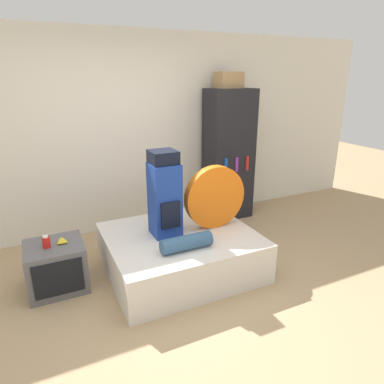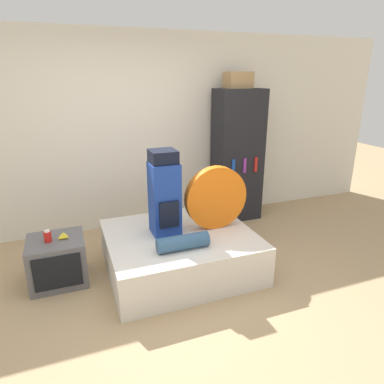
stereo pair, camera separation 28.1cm
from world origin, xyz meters
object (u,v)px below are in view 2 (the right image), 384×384
tent_bag (216,198)px  television (58,261)px  bookshelf (237,156)px  cardboard_box (238,80)px  backpack (164,194)px  sleeping_roll (183,242)px  canister (48,236)px

tent_bag → television: size_ratio=1.26×
television → bookshelf: bookshelf is taller
cardboard_box → bookshelf: bearing=-61.0°
bookshelf → television: bearing=-160.3°
backpack → sleeping_roll: 0.56m
tent_bag → canister: (-1.73, 0.18, -0.25)m
television → bookshelf: (2.52, 0.90, 0.70)m
backpack → sleeping_roll: backpack is taller
sleeping_roll → television: bearing=154.1°
television → canister: bearing=-158.9°
backpack → cardboard_box: 2.08m
television → canister: size_ratio=4.51×
tent_bag → bookshelf: bookshelf is taller
tent_bag → television: tent_bag is taller
tent_bag → bookshelf: (0.84, 1.11, 0.15)m
backpack → tent_bag: 0.57m
sleeping_roll → bookshelf: bookshelf is taller
sleeping_roll → television: (-1.17, 0.57, -0.27)m
canister → bookshelf: (2.57, 0.92, 0.40)m
bookshelf → cardboard_box: bearing=119.0°
cardboard_box → canister: bearing=-159.4°
tent_bag → sleeping_roll: size_ratio=1.35×
tent_bag → cardboard_box: (0.82, 1.14, 1.20)m
cardboard_box → backpack: bearing=-142.0°
sleeping_roll → television: sleeping_roll is taller
backpack → television: backpack is taller
backpack → canister: backpack is taller
cardboard_box → sleeping_roll: bearing=-131.5°
backpack → cardboard_box: (1.38, 1.08, 1.11)m
canister → cardboard_box: 3.09m
sleeping_roll → bookshelf: 2.04m
tent_bag → cardboard_box: 1.85m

